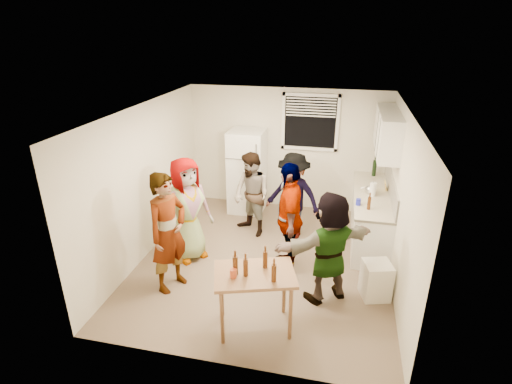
% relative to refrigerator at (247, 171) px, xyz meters
% --- Properties ---
extents(room, '(4.00, 4.50, 2.50)m').
position_rel_refrigerator_xyz_m(room, '(0.75, -1.88, -0.85)').
color(room, silver).
rests_on(room, ground).
extents(window, '(1.12, 0.10, 1.06)m').
position_rel_refrigerator_xyz_m(window, '(1.20, 0.33, 1.00)').
color(window, white).
rests_on(window, room).
extents(refrigerator, '(0.70, 0.70, 1.70)m').
position_rel_refrigerator_xyz_m(refrigerator, '(0.00, 0.00, 0.00)').
color(refrigerator, white).
rests_on(refrigerator, ground).
extents(counter_lower, '(0.60, 2.20, 0.86)m').
position_rel_refrigerator_xyz_m(counter_lower, '(2.45, -0.73, -0.42)').
color(counter_lower, white).
rests_on(counter_lower, ground).
extents(countertop, '(0.64, 2.22, 0.04)m').
position_rel_refrigerator_xyz_m(countertop, '(2.45, -0.73, 0.03)').
color(countertop, beige).
rests_on(countertop, counter_lower).
extents(backsplash, '(0.03, 2.20, 0.36)m').
position_rel_refrigerator_xyz_m(backsplash, '(2.74, -0.73, 0.23)').
color(backsplash, beige).
rests_on(backsplash, countertop).
extents(upper_cabinets, '(0.34, 1.60, 0.70)m').
position_rel_refrigerator_xyz_m(upper_cabinets, '(2.58, -0.53, 1.10)').
color(upper_cabinets, white).
rests_on(upper_cabinets, room).
extents(kettle, '(0.26, 0.23, 0.19)m').
position_rel_refrigerator_xyz_m(kettle, '(2.40, -0.77, 0.05)').
color(kettle, silver).
rests_on(kettle, countertop).
extents(paper_towel, '(0.11, 0.11, 0.24)m').
position_rel_refrigerator_xyz_m(paper_towel, '(2.43, -0.85, 0.05)').
color(paper_towel, white).
rests_on(paper_towel, countertop).
extents(wine_bottle, '(0.08, 0.08, 0.31)m').
position_rel_refrigerator_xyz_m(wine_bottle, '(2.50, 0.17, 0.05)').
color(wine_bottle, black).
rests_on(wine_bottle, countertop).
extents(beer_bottle_counter, '(0.05, 0.05, 0.21)m').
position_rel_refrigerator_xyz_m(beer_bottle_counter, '(2.35, -1.42, 0.05)').
color(beer_bottle_counter, '#47230C').
rests_on(beer_bottle_counter, countertop).
extents(blue_cup, '(0.08, 0.08, 0.11)m').
position_rel_refrigerator_xyz_m(blue_cup, '(2.19, -1.29, 0.05)').
color(blue_cup, '#2027BF').
rests_on(blue_cup, countertop).
extents(picture_frame, '(0.02, 0.17, 0.14)m').
position_rel_refrigerator_xyz_m(picture_frame, '(2.67, -0.51, 0.12)').
color(picture_frame, '#ECC053').
rests_on(picture_frame, countertop).
extents(trash_bin, '(0.46, 0.46, 0.55)m').
position_rel_refrigerator_xyz_m(trash_bin, '(2.49, -2.45, -0.60)').
color(trash_bin, white).
rests_on(trash_bin, ground).
extents(serving_table, '(1.14, 0.92, 0.83)m').
position_rel_refrigerator_xyz_m(serving_table, '(0.94, -3.44, -0.85)').
color(serving_table, brown).
rests_on(serving_table, ground).
extents(beer_bottle_table, '(0.06, 0.06, 0.25)m').
position_rel_refrigerator_xyz_m(beer_bottle_table, '(0.72, -3.52, -0.02)').
color(beer_bottle_table, '#47230C').
rests_on(beer_bottle_table, serving_table).
extents(red_cup, '(0.08, 0.08, 0.11)m').
position_rel_refrigerator_xyz_m(red_cup, '(0.71, -3.59, -0.02)').
color(red_cup, '#B54422').
rests_on(red_cup, serving_table).
extents(guest_grey, '(1.91, 1.74, 0.56)m').
position_rel_refrigerator_xyz_m(guest_grey, '(-0.51, -2.02, -0.85)').
color(guest_grey, gray).
rests_on(guest_grey, ground).
extents(guest_stripe, '(1.92, 1.30, 0.43)m').
position_rel_refrigerator_xyz_m(guest_stripe, '(-0.45, -2.85, -0.85)').
color(guest_stripe, '#141933').
rests_on(guest_stripe, ground).
extents(guest_back_left, '(1.53, 1.70, 0.59)m').
position_rel_refrigerator_xyz_m(guest_back_left, '(0.33, -1.00, -0.85)').
color(guest_back_left, '#4E3626').
rests_on(guest_back_left, ground).
extents(guest_back_right, '(1.47, 1.84, 0.60)m').
position_rel_refrigerator_xyz_m(guest_back_right, '(1.08, -0.96, -0.85)').
color(guest_back_right, '#414146').
rests_on(guest_back_right, ground).
extents(guest_black, '(1.93, 1.33, 0.43)m').
position_rel_refrigerator_xyz_m(guest_black, '(1.15, -1.97, -0.85)').
color(guest_black, black).
rests_on(guest_black, ground).
extents(guest_orange, '(2.17, 2.20, 0.48)m').
position_rel_refrigerator_xyz_m(guest_orange, '(1.80, -2.62, -0.85)').
color(guest_orange, '#BC674D').
rests_on(guest_orange, ground).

